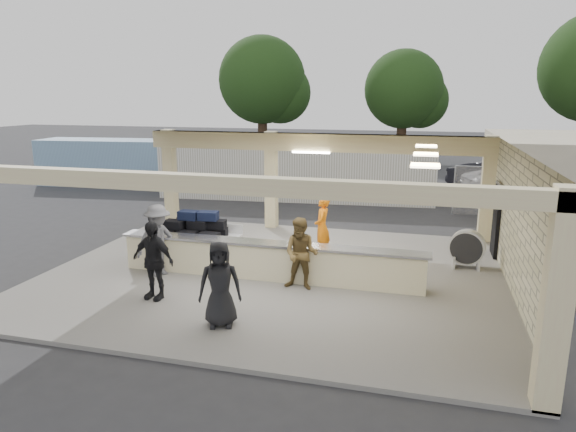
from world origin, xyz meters
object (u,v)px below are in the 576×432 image
(drum_fan, at_px, (467,248))
(car_dark, at_px, (493,178))
(passenger_a, at_px, (301,254))
(car_white_a, at_px, (529,183))
(baggage_counter, at_px, (268,260))
(baggage_handler, at_px, (322,227))
(passenger_c, at_px, (158,240))
(container_white, at_px, (296,169))
(luggage_cart, at_px, (195,233))
(container_blue, at_px, (126,162))
(passenger_b, at_px, (153,260))
(passenger_d, at_px, (220,284))

(drum_fan, xyz_separation_m, car_dark, (2.07, 12.78, 0.07))
(passenger_a, height_order, car_white_a, passenger_a)
(baggage_counter, bearing_deg, baggage_handler, 64.17)
(passenger_c, distance_m, container_white, 11.75)
(luggage_cart, relative_size, container_blue, 0.26)
(baggage_handler, bearing_deg, passenger_c, -61.42)
(drum_fan, height_order, container_white, container_white)
(container_blue, bearing_deg, passenger_b, -61.52)
(luggage_cart, relative_size, container_white, 0.19)
(car_white_a, bearing_deg, drum_fan, 147.97)
(passenger_d, bearing_deg, baggage_handler, 58.56)
(luggage_cart, distance_m, passenger_b, 3.13)
(luggage_cart, distance_m, car_dark, 16.97)
(drum_fan, distance_m, passenger_d, 7.34)
(drum_fan, xyz_separation_m, container_white, (-7.16, 8.99, 0.70))
(passenger_a, relative_size, container_blue, 0.19)
(container_white, bearing_deg, drum_fan, -55.87)
(passenger_a, bearing_deg, baggage_handler, 92.15)
(car_dark, bearing_deg, passenger_d, -163.92)
(passenger_a, relative_size, car_dark, 0.40)
(car_white_a, height_order, car_dark, car_white_a)
(drum_fan, relative_size, car_dark, 0.24)
(luggage_cart, distance_m, car_white_a, 16.53)
(passenger_b, distance_m, car_dark, 19.40)
(passenger_c, bearing_deg, passenger_b, -120.85)
(luggage_cart, xyz_separation_m, passenger_c, (-0.28, -1.62, 0.20))
(passenger_a, relative_size, passenger_c, 0.94)
(passenger_a, distance_m, car_white_a, 15.76)
(drum_fan, bearing_deg, passenger_d, -123.16)
(passenger_d, bearing_deg, car_white_a, 43.46)
(passenger_d, xyz_separation_m, car_dark, (7.26, 17.96, -0.26))
(luggage_cart, distance_m, drum_fan, 7.74)
(passenger_b, distance_m, passenger_c, 1.63)
(baggage_counter, height_order, container_white, container_white)
(luggage_cart, height_order, car_white_a, car_white_a)
(baggage_counter, height_order, drum_fan, drum_fan)
(luggage_cart, relative_size, passenger_c, 1.28)
(luggage_cart, relative_size, passenger_d, 1.36)
(passenger_b, relative_size, car_dark, 0.42)
(car_dark, xyz_separation_m, container_white, (-9.24, -3.79, 0.64))
(baggage_handler, bearing_deg, container_white, -166.14)
(container_white, distance_m, container_blue, 9.84)
(passenger_d, bearing_deg, container_blue, 108.92)
(baggage_handler, bearing_deg, container_blue, -133.39)
(baggage_counter, xyz_separation_m, container_white, (-2.11, 11.22, 0.79))
(passenger_d, height_order, car_white_a, passenger_d)
(passenger_d, bearing_deg, luggage_cart, 102.63)
(container_blue, bearing_deg, passenger_d, -58.01)
(passenger_a, bearing_deg, passenger_d, -112.59)
(car_white_a, bearing_deg, car_dark, 24.62)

